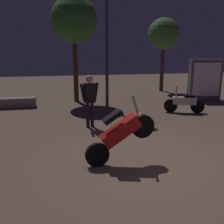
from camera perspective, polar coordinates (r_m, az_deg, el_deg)
ground_plane at (r=6.33m, az=6.86°, el=-10.64°), size 40.00×40.00×0.00m
motorcycle_red_foreground at (r=5.86m, az=1.84°, el=-4.78°), size 1.66×0.39×1.63m
motorcycle_white_parked_left at (r=11.06m, az=15.89°, el=2.09°), size 1.61×0.62×1.11m
person_rider_beside at (r=8.57m, az=-5.05°, el=3.54°), size 0.67×0.33×1.78m
streetlamp_near at (r=11.20m, az=-1.17°, el=18.30°), size 0.36×0.36×5.51m
tree_left_bg at (r=16.30m, az=11.48°, el=16.60°), size 1.88×1.88×4.41m
tree_center_bg at (r=12.94m, az=-8.53°, el=19.60°), size 2.20×2.20×5.05m
kiosk_billboard at (r=14.05m, az=20.04°, el=6.79°), size 1.66×0.80×2.10m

